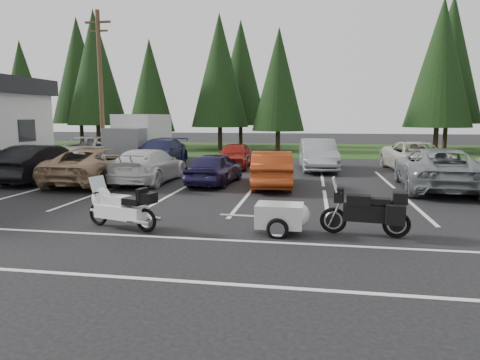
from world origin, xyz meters
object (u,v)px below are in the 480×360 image
Objects in this scene: car_far_3 at (318,155)px; box_truck at (137,138)px; car_far_1 at (160,153)px; cargo_trailer at (279,219)px; car_near_2 at (98,165)px; car_near_4 at (215,168)px; car_near_6 at (437,169)px; car_near_5 at (272,169)px; car_far_4 at (416,157)px; car_far_2 at (235,155)px; car_near_1 at (44,163)px; car_near_3 at (149,166)px; adventure_motorcycle at (365,207)px; car_far_0 at (87,151)px; touring_motorcycle at (121,203)px; utility_pole at (101,84)px.

box_truck is at bearing 161.40° from car_far_3.
cargo_trailer is (7.65, -12.85, -0.40)m from car_far_1.
car_near_4 is (4.84, 0.62, -0.09)m from car_near_2.
car_near_4 is at bearing 5.15° from car_near_6.
car_near_5 is 0.80× the size of car_far_4.
car_far_1 is at bearing 176.87° from car_far_2.
car_near_1 is 7.42m from car_near_4.
car_near_3 is 0.91× the size of car_far_4.
box_truck is at bearing 157.51° from car_far_2.
car_near_2 is 1.00× the size of car_far_4.
car_far_1 reaches higher than car_near_4.
car_far_3 reaches higher than adventure_motorcycle.
cargo_trailer is at bearing 119.12° from car_near_4.
car_near_3 is 1.26× the size of car_near_4.
car_near_2 is at bearing 7.56° from car_near_6.
car_far_0 is (-6.13, 5.91, 0.09)m from car_near_3.
car_near_3 is (3.95, -8.13, -0.74)m from box_truck.
car_far_2 is 1.74× the size of touring_motorcycle.
adventure_motorcycle is at bearing 148.59° from car_near_2.
car_near_6 reaches higher than car_far_2.
car_near_6 is at bearing -178.48° from car_near_3.
car_near_2 is 7.81m from car_far_2.
touring_motorcycle is (-9.31, -7.43, -0.15)m from car_near_6.
car_far_2 is (8.62, -1.98, -4.01)m from utility_pole.
car_near_3 is at bearing 123.26° from touring_motorcycle.
box_truck is 12.44m from car_near_5.
car_near_1 is at bearing -2.23° from car_near_2.
car_far_2 is at bearing -2.09° from car_far_1.
touring_motorcycle is 1.03× the size of adventure_motorcycle.
car_near_1 is 6.57m from car_far_0.
car_near_4 is 0.90× the size of car_near_5.
car_near_6 reaches higher than car_far_4.
car_near_4 reaches higher than touring_motorcycle.
car_near_5 is at bearing -35.25° from utility_pole.
car_near_5 is 6.92m from cargo_trailer.
car_near_6 is 1.18× the size of car_far_3.
box_truck is 17.38m from car_near_6.
car_far_3 reaches higher than car_far_1.
car_near_5 is (11.16, -7.89, -3.98)m from utility_pole.
utility_pole is 9.71m from car_far_2.
adventure_motorcycle is (2.80, -6.67, -0.03)m from car_near_5.
car_near_6 is (17.42, -7.51, -3.90)m from utility_pole.
car_near_5 reaches higher than cargo_trailer.
car_near_4 is 2.39m from car_near_5.
car_near_3 is at bearing -147.33° from car_far_3.
car_far_2 is (7.23, 6.11, -0.10)m from car_near_1.
car_near_2 is at bearing 178.94° from car_near_1.
car_near_5 is (9.77, 0.21, -0.07)m from car_near_1.
touring_motorcycle is (4.16, -6.70, -0.11)m from car_near_2.
car_near_4 is 2.44× the size of cargo_trailer.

